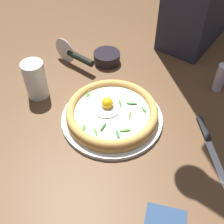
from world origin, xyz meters
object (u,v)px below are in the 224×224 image
(pizza, at_px, (112,112))
(side_bowl, at_px, (107,58))
(pizza_cutter, at_px, (75,56))
(drinking_glass, at_px, (36,82))
(table_knife, at_px, (208,139))
(pepper_shaker, at_px, (220,78))

(pizza, xyz_separation_m, side_bowl, (-0.15, -0.23, -0.01))
(pizza_cutter, bearing_deg, pizza, 79.44)
(side_bowl, distance_m, pizza_cutter, 0.11)
(pizza, distance_m, pizza_cutter, 0.28)
(pizza_cutter, xyz_separation_m, drinking_glass, (0.17, 0.05, 0.01))
(table_knife, bearing_deg, side_bowl, -88.38)
(pepper_shaker, bearing_deg, side_bowl, -58.88)
(pizza, relative_size, side_bowl, 2.82)
(pepper_shaker, bearing_deg, pizza, -15.21)
(table_knife, height_order, drinking_glass, drinking_glass)
(pizza, distance_m, pepper_shaker, 0.36)
(side_bowl, bearing_deg, pizza_cutter, -24.47)
(pizza, bearing_deg, table_knife, 127.19)
(side_bowl, relative_size, table_knife, 0.46)
(drinking_glass, bearing_deg, side_bowl, -178.18)
(pizza, height_order, side_bowl, pizza)
(side_bowl, distance_m, drinking_glass, 0.28)
(side_bowl, height_order, pepper_shaker, pepper_shaker)
(pizza, xyz_separation_m, pepper_shaker, (-0.35, 0.10, 0.02))
(pizza, distance_m, table_knife, 0.27)
(side_bowl, bearing_deg, pizza, 56.96)
(pizza_cutter, relative_size, drinking_glass, 1.39)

